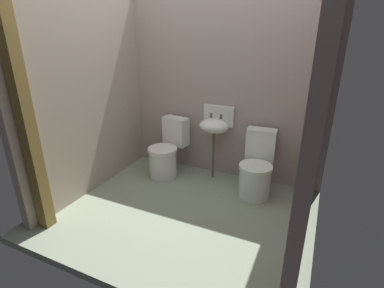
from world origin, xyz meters
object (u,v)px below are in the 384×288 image
sink (215,125)px  toilet_left (167,153)px  wooden_door_post (25,116)px  toilet_right (257,170)px

sink → toilet_left: bearing=-163.5°
toilet_left → sink: size_ratio=0.79×
wooden_door_post → sink: size_ratio=2.41×
toilet_left → wooden_door_post: bearing=80.7°
toilet_right → sink: bearing=-20.6°
wooden_door_post → sink: 2.17m
sink → toilet_right: bearing=-16.6°
wooden_door_post → toilet_right: (1.83, 1.57, -0.87)m
wooden_door_post → sink: (1.20, 1.76, -0.44)m
wooden_door_post → toilet_left: bearing=70.2°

